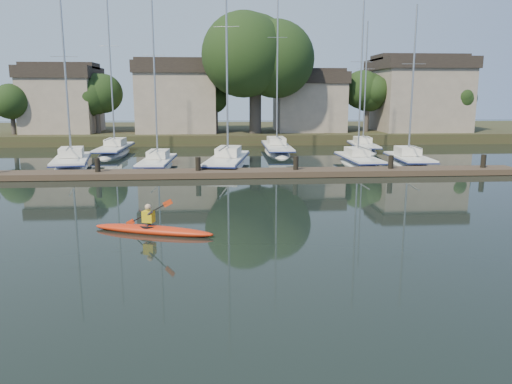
{
  "coord_description": "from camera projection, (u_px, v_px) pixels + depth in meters",
  "views": [
    {
      "loc": [
        -1.68,
        -16.23,
        4.99
      ],
      "look_at": [
        -0.28,
        2.89,
        1.2
      ],
      "focal_mm": 35.0,
      "sensor_mm": 36.0,
      "label": 1
    }
  ],
  "objects": [
    {
      "name": "sailboat_4",
      "position": [
        408.0,
        167.0,
        35.65
      ],
      "size": [
        2.56,
        7.32,
        12.26
      ],
      "rotation": [
        0.0,
        0.0,
        -0.06
      ],
      "color": "silver",
      "rests_on": "ground"
    },
    {
      "name": "shore",
      "position": [
        248.0,
        110.0,
        55.87
      ],
      "size": [
        90.0,
        25.25,
        12.75
      ],
      "color": "#30381C",
      "rests_on": "ground"
    },
    {
      "name": "kayak",
      "position": [
        152.0,
        228.0,
        18.13
      ],
      "size": [
        4.65,
        2.14,
        1.5
      ],
      "rotation": [
        0.0,
        0.0,
        -0.34
      ],
      "color": "red",
      "rests_on": "ground"
    },
    {
      "name": "sailboat_3",
      "position": [
        358.0,
        167.0,
        35.7
      ],
      "size": [
        2.23,
        7.76,
        12.43
      ],
      "rotation": [
        0.0,
        0.0,
        0.03
      ],
      "color": "silver",
      "rests_on": "ground"
    },
    {
      "name": "sailboat_2",
      "position": [
        227.0,
        169.0,
        34.83
      ],
      "size": [
        3.86,
        9.99,
        16.13
      ],
      "rotation": [
        0.0,
        0.0,
        -0.17
      ],
      "color": "silver",
      "rests_on": "ground"
    },
    {
      "name": "ground",
      "position": [
        270.0,
        243.0,
        16.96
      ],
      "size": [
        160.0,
        160.0,
        0.0
      ],
      "primitive_type": "plane",
      "color": "black",
      "rests_on": "ground"
    },
    {
      "name": "sailboat_1",
      "position": [
        158.0,
        170.0,
        34.48
      ],
      "size": [
        2.32,
        8.01,
        12.97
      ],
      "rotation": [
        0.0,
        0.0,
        -0.05
      ],
      "color": "silver",
      "rests_on": "ground"
    },
    {
      "name": "sailboat_5",
      "position": [
        115.0,
        156.0,
        42.34
      ],
      "size": [
        2.28,
        9.2,
        15.18
      ],
      "rotation": [
        0.0,
        0.0,
        -0.01
      ],
      "color": "silver",
      "rests_on": "ground"
    },
    {
      "name": "sailboat_6",
      "position": [
        277.0,
        154.0,
        43.28
      ],
      "size": [
        2.32,
        10.38,
        16.45
      ],
      "rotation": [
        0.0,
        0.0,
        -0.01
      ],
      "color": "silver",
      "rests_on": "ground"
    },
    {
      "name": "sailboat_7",
      "position": [
        363.0,
        152.0,
        44.86
      ],
      "size": [
        2.7,
        7.83,
        12.38
      ],
      "rotation": [
        0.0,
        0.0,
        -0.09
      ],
      "color": "silver",
      "rests_on": "ground"
    },
    {
      "name": "sailboat_0",
      "position": [
        72.0,
        170.0,
        34.46
      ],
      "size": [
        3.79,
        8.46,
        12.97
      ],
      "rotation": [
        0.0,
        0.0,
        0.19
      ],
      "color": "silver",
      "rests_on": "ground"
    },
    {
      "name": "dock",
      "position": [
        247.0,
        173.0,
        30.62
      ],
      "size": [
        34.0,
        2.0,
        1.8
      ],
      "color": "#4A352A",
      "rests_on": "ground"
    }
  ]
}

